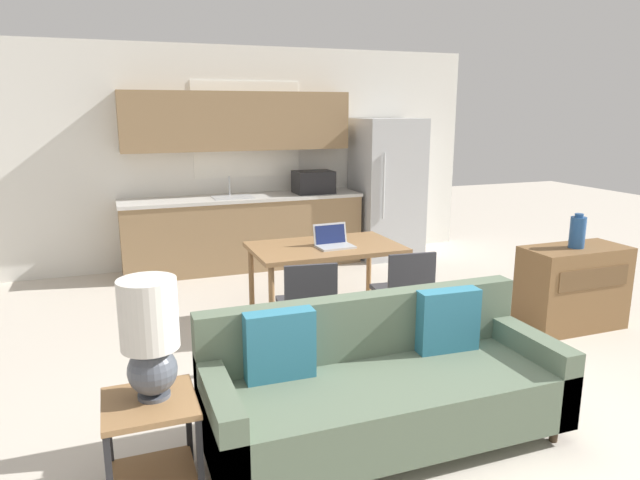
{
  "coord_description": "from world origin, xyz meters",
  "views": [
    {
      "loc": [
        -1.54,
        -2.53,
        1.94
      ],
      "look_at": [
        -0.03,
        1.5,
        0.95
      ],
      "focal_mm": 32.0,
      "sensor_mm": 36.0,
      "label": 1
    }
  ],
  "objects_px": {
    "refrigerator": "(387,188)",
    "credenza": "(572,287)",
    "couch": "(381,386)",
    "vase": "(577,232)",
    "dining_chair_near_left": "(308,303)",
    "laptop": "(333,241)",
    "dining_table": "(325,253)",
    "table_lamp": "(150,334)",
    "dining_chair_near_right": "(405,290)",
    "side_table": "(152,433)"
  },
  "relations": [
    {
      "from": "couch",
      "to": "credenza",
      "type": "distance_m",
      "value": 2.62
    },
    {
      "from": "dining_chair_near_right",
      "to": "laptop",
      "type": "height_order",
      "value": "laptop"
    },
    {
      "from": "table_lamp",
      "to": "dining_table",
      "type": "bearing_deg",
      "value": 49.7
    },
    {
      "from": "refrigerator",
      "to": "dining_chair_near_left",
      "type": "xyz_separation_m",
      "value": [
        -2.1,
        -2.81,
        -0.43
      ]
    },
    {
      "from": "table_lamp",
      "to": "dining_chair_near_right",
      "type": "relative_size",
      "value": 0.74
    },
    {
      "from": "laptop",
      "to": "dining_chair_near_right",
      "type": "bearing_deg",
      "value": -64.02
    },
    {
      "from": "credenza",
      "to": "couch",
      "type": "bearing_deg",
      "value": -157.28
    },
    {
      "from": "vase",
      "to": "dining_chair_near_left",
      "type": "distance_m",
      "value": 2.5
    },
    {
      "from": "vase",
      "to": "side_table",
      "type": "bearing_deg",
      "value": -163.63
    },
    {
      "from": "dining_table",
      "to": "vase",
      "type": "distance_m",
      "value": 2.23
    },
    {
      "from": "dining_chair_near_left",
      "to": "dining_table",
      "type": "bearing_deg",
      "value": -112.17
    },
    {
      "from": "credenza",
      "to": "laptop",
      "type": "bearing_deg",
      "value": 157.12
    },
    {
      "from": "vase",
      "to": "dining_chair_near_left",
      "type": "height_order",
      "value": "vase"
    },
    {
      "from": "refrigerator",
      "to": "dining_chair_near_right",
      "type": "height_order",
      "value": "refrigerator"
    },
    {
      "from": "couch",
      "to": "table_lamp",
      "type": "bearing_deg",
      "value": -177.35
    },
    {
      "from": "couch",
      "to": "dining_chair_near_left",
      "type": "bearing_deg",
      "value": 92.94
    },
    {
      "from": "laptop",
      "to": "vase",
      "type": "bearing_deg",
      "value": -26.25
    },
    {
      "from": "side_table",
      "to": "vase",
      "type": "height_order",
      "value": "vase"
    },
    {
      "from": "couch",
      "to": "laptop",
      "type": "xyz_separation_m",
      "value": [
        0.43,
        1.85,
        0.45
      ]
    },
    {
      "from": "vase",
      "to": "dining_chair_near_right",
      "type": "height_order",
      "value": "vase"
    },
    {
      "from": "table_lamp",
      "to": "vase",
      "type": "distance_m",
      "value": 3.84
    },
    {
      "from": "table_lamp",
      "to": "vase",
      "type": "height_order",
      "value": "table_lamp"
    },
    {
      "from": "refrigerator",
      "to": "dining_chair_near_left",
      "type": "height_order",
      "value": "refrigerator"
    },
    {
      "from": "credenza",
      "to": "dining_chair_near_right",
      "type": "height_order",
      "value": "dining_chair_near_right"
    },
    {
      "from": "dining_table",
      "to": "dining_chair_near_right",
      "type": "relative_size",
      "value": 1.62
    },
    {
      "from": "refrigerator",
      "to": "credenza",
      "type": "distance_m",
      "value": 3.02
    },
    {
      "from": "dining_table",
      "to": "vase",
      "type": "bearing_deg",
      "value": -24.21
    },
    {
      "from": "couch",
      "to": "refrigerator",
      "type": "bearing_deg",
      "value": 62.75
    },
    {
      "from": "dining_chair_near_left",
      "to": "laptop",
      "type": "xyz_separation_m",
      "value": [
        0.49,
        0.7,
        0.3
      ]
    },
    {
      "from": "couch",
      "to": "credenza",
      "type": "bearing_deg",
      "value": 22.72
    },
    {
      "from": "credenza",
      "to": "dining_chair_near_left",
      "type": "distance_m",
      "value": 2.48
    },
    {
      "from": "dining_table",
      "to": "vase",
      "type": "height_order",
      "value": "vase"
    },
    {
      "from": "side_table",
      "to": "table_lamp",
      "type": "relative_size",
      "value": 0.88
    },
    {
      "from": "couch",
      "to": "laptop",
      "type": "bearing_deg",
      "value": 76.9
    },
    {
      "from": "side_table",
      "to": "dining_table",
      "type": "bearing_deg",
      "value": 49.69
    },
    {
      "from": "laptop",
      "to": "table_lamp",
      "type": "bearing_deg",
      "value": -134.93
    },
    {
      "from": "refrigerator",
      "to": "dining_table",
      "type": "height_order",
      "value": "refrigerator"
    },
    {
      "from": "dining_table",
      "to": "credenza",
      "type": "relative_size",
      "value": 1.42
    },
    {
      "from": "dining_table",
      "to": "credenza",
      "type": "height_order",
      "value": "credenza"
    },
    {
      "from": "credenza",
      "to": "dining_chair_near_left",
      "type": "xyz_separation_m",
      "value": [
        -2.48,
        0.14,
        0.11
      ]
    },
    {
      "from": "refrigerator",
      "to": "credenza",
      "type": "relative_size",
      "value": 1.93
    },
    {
      "from": "dining_chair_near_left",
      "to": "vase",
      "type": "bearing_deg",
      "value": -175.72
    },
    {
      "from": "refrigerator",
      "to": "dining_chair_near_right",
      "type": "relative_size",
      "value": 2.21
    },
    {
      "from": "vase",
      "to": "laptop",
      "type": "bearing_deg",
      "value": 156.63
    },
    {
      "from": "table_lamp",
      "to": "laptop",
      "type": "relative_size",
      "value": 1.84
    },
    {
      "from": "dining_chair_near_right",
      "to": "couch",
      "type": "bearing_deg",
      "value": 61.38
    },
    {
      "from": "laptop",
      "to": "dining_table",
      "type": "bearing_deg",
      "value": 129.24
    },
    {
      "from": "couch",
      "to": "dining_chair_near_right",
      "type": "relative_size",
      "value": 2.54
    },
    {
      "from": "dining_table",
      "to": "dining_chair_near_left",
      "type": "xyz_separation_m",
      "value": [
        -0.44,
        -0.76,
        -0.18
      ]
    },
    {
      "from": "couch",
      "to": "vase",
      "type": "bearing_deg",
      "value": 22.65
    }
  ]
}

